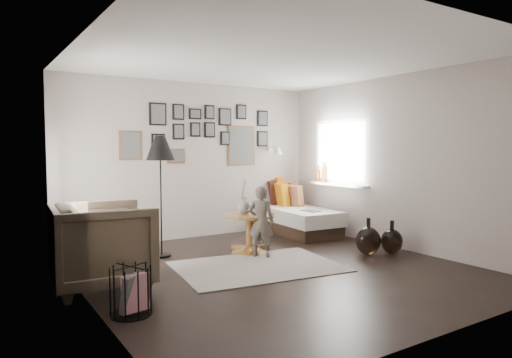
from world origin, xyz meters
TOP-DOWN VIEW (x-y plane):
  - ground at (0.00, 0.00)m, footprint 4.80×4.80m
  - wall_back at (0.00, 2.40)m, footprint 4.50×0.00m
  - wall_front at (0.00, -2.40)m, footprint 4.50×0.00m
  - wall_left at (-2.25, 0.00)m, footprint 0.00×4.80m
  - wall_right at (2.25, 0.00)m, footprint 0.00×4.80m
  - ceiling at (0.00, 0.00)m, footprint 4.80×4.80m
  - door_left at (-2.23, 1.20)m, footprint 0.00×2.14m
  - window_right at (2.18, 1.34)m, footprint 0.15×1.32m
  - gallery_wall at (0.29, 2.38)m, footprint 2.74×0.03m
  - wall_sconce at (1.55, 2.13)m, footprint 0.18×0.36m
  - rug at (-0.12, 0.18)m, footprint 2.21×1.69m
  - pedestal_table at (0.21, 0.92)m, footprint 0.71×0.71m
  - vase at (0.13, 0.94)m, footprint 0.20×0.20m
  - candles at (0.32, 0.92)m, footprint 0.12×0.12m
  - daybed at (1.72, 1.94)m, footprint 1.00×2.07m
  - magazine_on_daybed at (1.67, 1.29)m, footprint 0.25×0.32m
  - armchair at (-2.00, 0.38)m, footprint 1.10×1.08m
  - armchair_cushion at (-2.00, 0.43)m, footprint 0.47×0.48m
  - floor_lamp at (-0.95, 1.38)m, footprint 0.39×0.39m
  - magazine_basket at (-2.00, -0.59)m, footprint 0.46×0.46m
  - demijohn_large at (1.54, -0.11)m, footprint 0.35×0.35m
  - demijohn_small at (1.89, -0.23)m, footprint 0.31×0.31m
  - child at (0.19, 0.59)m, footprint 0.42×0.43m

SIDE VIEW (x-z plane):
  - ground at x=0.00m, z-range 0.00..0.00m
  - rug at x=-0.12m, z-range 0.00..0.01m
  - demijohn_small at x=1.89m, z-range -0.06..0.42m
  - demijohn_large at x=1.54m, z-range -0.06..0.47m
  - magazine_basket at x=-2.00m, z-range 0.00..0.44m
  - pedestal_table at x=0.21m, z-range -0.02..0.54m
  - daybed at x=1.72m, z-range -0.18..0.79m
  - magazine_on_daybed at x=1.67m, z-range 0.45..0.46m
  - armchair at x=-2.00m, z-range 0.00..0.93m
  - armchair_cushion at x=-2.00m, z-range 0.38..0.58m
  - child at x=0.19m, z-range 0.00..0.99m
  - candles at x=0.32m, z-range 0.55..0.82m
  - vase at x=0.13m, z-range 0.46..0.97m
  - window_right at x=2.18m, z-range 0.28..1.58m
  - door_left at x=-2.23m, z-range -0.02..2.12m
  - wall_back at x=0.00m, z-range -0.95..3.55m
  - wall_front at x=0.00m, z-range -0.95..3.55m
  - wall_left at x=-2.25m, z-range -1.10..3.70m
  - wall_right at x=2.25m, z-range -1.10..3.70m
  - floor_lamp at x=-0.95m, z-range 0.61..2.29m
  - wall_sconce at x=1.55m, z-range 1.38..1.54m
  - gallery_wall at x=0.29m, z-range 1.20..2.28m
  - ceiling at x=0.00m, z-range 2.60..2.60m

